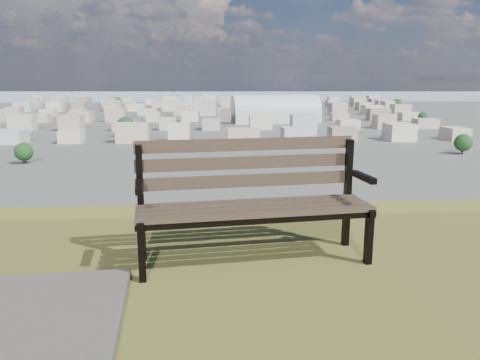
{
  "coord_description": "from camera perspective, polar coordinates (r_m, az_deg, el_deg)",
  "views": [
    {
      "loc": [
        -0.49,
        -1.25,
        26.56
      ],
      "look_at": [
        -0.12,
        4.58,
        25.3
      ],
      "focal_mm": 35.0,
      "sensor_mm": 36.0,
      "label": 1
    }
  ],
  "objects": [
    {
      "name": "far_hills",
      "position": [
        1405.47,
        -6.21,
        12.11
      ],
      "size": [
        2050.0,
        340.0,
        60.0
      ],
      "color": "#8493A4",
      "rests_on": "ground"
    },
    {
      "name": "bay_water",
      "position": [
        901.64,
        -3.64,
        10.51
      ],
      "size": [
        2400.0,
        700.0,
        0.12
      ],
      "primitive_type": "cube",
      "color": "#889BAD",
      "rests_on": "ground"
    },
    {
      "name": "arena",
      "position": [
        294.37,
        4.28,
        8.05
      ],
      "size": [
        55.51,
        28.38,
        22.51
      ],
      "rotation": [
        0.0,
        0.0,
        0.11
      ],
      "color": "beige",
      "rests_on": "ground"
    },
    {
      "name": "park_bench",
      "position": [
        4.07,
        1.46,
        -1.64
      ],
      "size": [
        2.06,
        0.89,
        1.04
      ],
      "rotation": [
        0.0,
        0.0,
        0.13
      ],
      "color": "#443727",
      "rests_on": "hilltop_mesa"
    },
    {
      "name": "city_blocks",
      "position": [
        396.36,
        -3.57,
        8.87
      ],
      "size": [
        395.0,
        361.0,
        7.0
      ],
      "color": "beige",
      "rests_on": "ground"
    },
    {
      "name": "city_trees",
      "position": [
        322.03,
        -8.3,
        8.23
      ],
      "size": [
        406.52,
        387.2,
        9.98
      ],
      "color": "#2E2417",
      "rests_on": "ground"
    }
  ]
}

